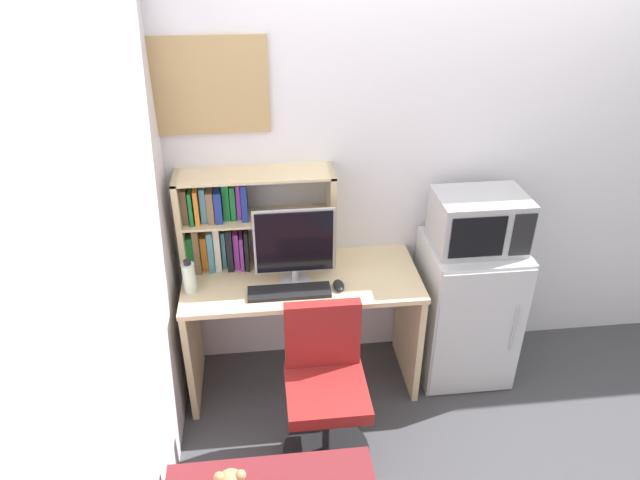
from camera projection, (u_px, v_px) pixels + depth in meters
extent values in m
cube|color=silver|center=(519.00, 155.00, 3.35)|extent=(6.40, 0.04, 2.60)
cube|color=silver|center=(96.00, 384.00, 1.76)|extent=(0.04, 4.40, 2.60)
cube|color=beige|center=(302.00, 279.00, 3.24)|extent=(1.31, 0.58, 0.03)
cube|color=beige|center=(193.00, 341.00, 3.37)|extent=(0.04, 0.52, 0.73)
cube|color=beige|center=(409.00, 325.00, 3.49)|extent=(0.04, 0.52, 0.73)
cube|color=beige|center=(181.00, 224.00, 3.17)|extent=(0.03, 0.24, 0.57)
cube|color=beige|center=(331.00, 216.00, 3.25)|extent=(0.03, 0.24, 0.57)
cube|color=beige|center=(254.00, 174.00, 3.07)|extent=(0.85, 0.24, 0.01)
cube|color=beige|center=(257.00, 217.00, 3.20)|extent=(0.79, 0.24, 0.01)
cube|color=#197233|center=(191.00, 249.00, 3.28)|extent=(0.04, 0.18, 0.22)
cube|color=brown|center=(198.00, 246.00, 3.27)|extent=(0.03, 0.19, 0.27)
cube|color=orange|center=(205.00, 249.00, 3.30)|extent=(0.03, 0.15, 0.21)
cube|color=teal|center=(211.00, 246.00, 3.28)|extent=(0.03, 0.18, 0.25)
cube|color=silver|center=(218.00, 244.00, 3.28)|extent=(0.03, 0.17, 0.26)
cube|color=teal|center=(224.00, 246.00, 3.31)|extent=(0.02, 0.13, 0.22)
cube|color=black|center=(230.00, 244.00, 3.29)|extent=(0.03, 0.18, 0.26)
cube|color=purple|center=(236.00, 246.00, 3.30)|extent=(0.03, 0.16, 0.23)
cube|color=purple|center=(242.00, 248.00, 3.31)|extent=(0.02, 0.19, 0.21)
cube|color=black|center=(247.00, 245.00, 3.30)|extent=(0.02, 0.20, 0.24)
cube|color=brown|center=(185.00, 202.00, 3.13)|extent=(0.03, 0.17, 0.19)
cube|color=#197233|center=(192.00, 203.00, 3.13)|extent=(0.02, 0.20, 0.19)
cube|color=orange|center=(197.00, 202.00, 3.13)|extent=(0.02, 0.19, 0.20)
cube|color=teal|center=(204.00, 201.00, 3.14)|extent=(0.03, 0.16, 0.20)
cube|color=brown|center=(211.00, 202.00, 3.14)|extent=(0.04, 0.18, 0.18)
cube|color=navy|center=(218.00, 202.00, 3.15)|extent=(0.04, 0.18, 0.18)
cube|color=#197233|center=(226.00, 198.00, 3.15)|extent=(0.04, 0.14, 0.21)
cube|color=#197233|center=(233.00, 199.00, 3.16)|extent=(0.03, 0.14, 0.19)
cube|color=purple|center=(238.00, 198.00, 3.17)|extent=(0.02, 0.13, 0.20)
cube|color=navy|center=(244.00, 198.00, 3.15)|extent=(0.03, 0.18, 0.21)
cylinder|color=#B7B7BC|center=(295.00, 282.00, 3.18)|extent=(0.17, 0.17, 0.02)
cylinder|color=#B7B7BC|center=(295.00, 275.00, 3.16)|extent=(0.04, 0.04, 0.07)
cube|color=#B7B7BC|center=(294.00, 241.00, 3.05)|extent=(0.43, 0.01, 0.37)
cube|color=black|center=(294.00, 242.00, 3.05)|extent=(0.41, 0.02, 0.35)
cube|color=black|center=(289.00, 292.00, 3.09)|extent=(0.44, 0.13, 0.02)
ellipsoid|color=black|center=(339.00, 285.00, 3.14)|extent=(0.06, 0.11, 0.03)
cylinder|color=silver|center=(189.00, 278.00, 3.08)|extent=(0.07, 0.07, 0.17)
cylinder|color=black|center=(187.00, 262.00, 3.03)|extent=(0.04, 0.04, 0.02)
cube|color=silver|center=(465.00, 309.00, 3.50)|extent=(0.54, 0.50, 0.89)
cube|color=silver|center=(480.00, 336.00, 3.28)|extent=(0.51, 0.01, 0.85)
cylinder|color=#B2B2B7|center=(514.00, 329.00, 3.27)|extent=(0.01, 0.01, 0.31)
cube|color=#ADADB2|center=(479.00, 221.00, 3.20)|extent=(0.49, 0.35, 0.31)
cube|color=black|center=(478.00, 238.00, 3.04)|extent=(0.29, 0.01, 0.24)
cube|color=black|center=(523.00, 235.00, 3.06)|extent=(0.12, 0.01, 0.25)
cylinder|color=black|center=(326.00, 452.00, 3.11)|extent=(0.46, 0.46, 0.04)
cylinder|color=black|center=(326.00, 425.00, 3.00)|extent=(0.04, 0.04, 0.42)
cube|color=maroon|center=(327.00, 392.00, 2.89)|extent=(0.40, 0.40, 0.07)
cube|color=maroon|center=(322.00, 334.00, 2.93)|extent=(0.38, 0.06, 0.38)
sphere|color=#AD7F51|center=(219.00, 477.00, 2.20)|extent=(0.04, 0.04, 0.04)
sphere|color=#AD7F51|center=(241.00, 475.00, 2.21)|extent=(0.04, 0.04, 0.04)
cube|color=tan|center=(200.00, 87.00, 2.92)|extent=(0.69, 0.02, 0.49)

